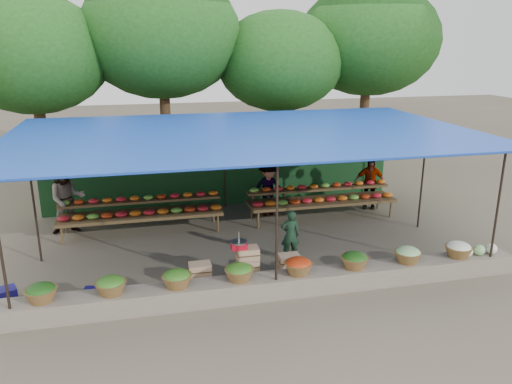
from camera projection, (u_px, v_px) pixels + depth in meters
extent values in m
plane|color=brown|center=(245.00, 243.00, 12.53)|extent=(60.00, 60.00, 0.00)
cube|color=#675F53|center=(274.00, 285.00, 9.91)|extent=(10.60, 0.55, 0.40)
cylinder|color=black|center=(1.00, 256.00, 8.37)|extent=(0.05, 0.05, 2.80)
cylinder|color=black|center=(277.00, 232.00, 9.42)|extent=(0.05, 0.05, 2.80)
cylinder|color=black|center=(497.00, 213.00, 10.47)|extent=(0.05, 0.05, 2.80)
cylinder|color=black|center=(34.00, 203.00, 11.08)|extent=(0.05, 0.05, 2.80)
cylinder|color=black|center=(422.00, 177.00, 13.17)|extent=(0.05, 0.05, 2.80)
cylinder|color=black|center=(54.00, 171.00, 13.78)|extent=(0.05, 0.05, 2.80)
cylinder|color=black|center=(225.00, 162.00, 14.82)|extent=(0.05, 0.05, 2.80)
cylinder|color=black|center=(373.00, 154.00, 15.87)|extent=(0.05, 0.05, 2.80)
cube|color=#173EAE|center=(245.00, 132.00, 11.71)|extent=(10.80, 6.60, 0.04)
cube|color=#173EAE|center=(265.00, 158.00, 9.90)|extent=(10.80, 2.19, 0.26)
cube|color=#173EAE|center=(229.00, 126.00, 13.63)|extent=(10.80, 2.19, 0.26)
cylinder|color=#999A9E|center=(234.00, 152.00, 13.25)|extent=(9.60, 0.01, 0.01)
ellipsoid|color=gold|center=(56.00, 172.00, 12.35)|extent=(0.23, 0.17, 0.30)
ellipsoid|color=gold|center=(76.00, 171.00, 12.45)|extent=(0.23, 0.17, 0.30)
ellipsoid|color=gold|center=(95.00, 170.00, 12.55)|extent=(0.23, 0.17, 0.30)
ellipsoid|color=gold|center=(115.00, 169.00, 12.66)|extent=(0.23, 0.17, 0.30)
ellipsoid|color=gold|center=(134.00, 168.00, 12.76)|extent=(0.23, 0.17, 0.30)
ellipsoid|color=gold|center=(153.00, 167.00, 12.86)|extent=(0.23, 0.17, 0.30)
ellipsoid|color=gold|center=(171.00, 166.00, 12.97)|extent=(0.23, 0.17, 0.30)
ellipsoid|color=gold|center=(190.00, 165.00, 13.07)|extent=(0.23, 0.17, 0.30)
ellipsoid|color=gold|center=(208.00, 164.00, 13.17)|extent=(0.23, 0.17, 0.30)
ellipsoid|color=gold|center=(225.00, 163.00, 13.28)|extent=(0.23, 0.17, 0.30)
ellipsoid|color=gold|center=(243.00, 162.00, 13.38)|extent=(0.23, 0.17, 0.30)
ellipsoid|color=gold|center=(260.00, 161.00, 13.48)|extent=(0.23, 0.17, 0.30)
ellipsoid|color=gold|center=(277.00, 160.00, 13.59)|extent=(0.23, 0.17, 0.30)
ellipsoid|color=gold|center=(293.00, 159.00, 13.69)|extent=(0.23, 0.17, 0.30)
ellipsoid|color=gold|center=(310.00, 158.00, 13.79)|extent=(0.23, 0.17, 0.30)
ellipsoid|color=gold|center=(326.00, 158.00, 13.90)|extent=(0.23, 0.17, 0.30)
ellipsoid|color=gold|center=(342.00, 157.00, 14.00)|extent=(0.23, 0.17, 0.30)
ellipsoid|color=gold|center=(357.00, 156.00, 14.10)|extent=(0.23, 0.17, 0.30)
ellipsoid|color=gold|center=(373.00, 155.00, 14.21)|extent=(0.23, 0.17, 0.30)
ellipsoid|color=gold|center=(388.00, 154.00, 14.31)|extent=(0.23, 0.17, 0.30)
ellipsoid|color=#1E5015|center=(41.00, 290.00, 8.85)|extent=(0.52, 0.52, 0.23)
ellipsoid|color=#35711E|center=(111.00, 283.00, 9.11)|extent=(0.52, 0.52, 0.23)
ellipsoid|color=#35711E|center=(177.00, 276.00, 9.37)|extent=(0.52, 0.52, 0.23)
ellipsoid|color=#35711E|center=(239.00, 270.00, 9.63)|extent=(0.52, 0.52, 0.23)
ellipsoid|color=#AE2E0E|center=(298.00, 264.00, 9.90)|extent=(0.52, 0.52, 0.23)
ellipsoid|color=#1E5015|center=(355.00, 258.00, 10.16)|extent=(0.52, 0.52, 0.23)
ellipsoid|color=#8DCA7E|center=(408.00, 252.00, 10.42)|extent=(0.52, 0.52, 0.23)
ellipsoid|color=white|center=(459.00, 247.00, 10.68)|extent=(0.52, 0.52, 0.23)
cube|color=#18431E|center=(223.00, 165.00, 15.10)|extent=(10.60, 0.06, 2.50)
cylinder|color=#321B12|center=(42.00, 133.00, 16.16)|extent=(0.36, 0.36, 3.97)
ellipsoid|color=#143D10|center=(32.00, 54.00, 15.44)|extent=(4.77, 4.77, 3.69)
cylinder|color=#321B12|center=(166.00, 119.00, 17.33)|extent=(0.36, 0.36, 4.48)
ellipsoid|color=#143D10|center=(161.00, 35.00, 16.51)|extent=(5.39, 5.39, 4.17)
cylinder|color=#321B12|center=(279.00, 127.00, 18.03)|extent=(0.36, 0.36, 3.71)
ellipsoid|color=#143D10|center=(280.00, 61.00, 17.36)|extent=(4.47, 4.47, 3.45)
cylinder|color=#321B12|center=(364.00, 114.00, 19.07)|extent=(0.36, 0.36, 4.35)
ellipsoid|color=#143D10|center=(369.00, 40.00, 18.28)|extent=(5.24, 5.24, 4.05)
cube|color=#43321B|center=(142.00, 215.00, 13.05)|extent=(4.20, 0.95, 0.08)
cube|color=#43321B|center=(141.00, 201.00, 13.25)|extent=(4.20, 0.35, 0.06)
cylinder|color=#43321B|center=(62.00, 235.00, 12.32)|extent=(0.06, 0.06, 0.50)
cylinder|color=#43321B|center=(218.00, 223.00, 13.17)|extent=(0.06, 0.06, 0.50)
cylinder|color=#43321B|center=(66.00, 224.00, 13.07)|extent=(0.06, 0.06, 0.50)
cylinder|color=#43321B|center=(213.00, 213.00, 13.92)|extent=(0.06, 0.06, 0.50)
ellipsoid|color=red|center=(64.00, 219.00, 12.47)|extent=(0.31, 0.26, 0.13)
ellipsoid|color=#61A633|center=(65.00, 203.00, 12.81)|extent=(0.26, 0.22, 0.12)
ellipsoid|color=#D15C12|center=(78.00, 217.00, 12.54)|extent=(0.31, 0.26, 0.13)
ellipsoid|color=#AE2E0E|center=(79.00, 202.00, 12.88)|extent=(0.26, 0.22, 0.12)
ellipsoid|color=#61A633|center=(93.00, 216.00, 12.62)|extent=(0.31, 0.26, 0.13)
ellipsoid|color=red|center=(93.00, 201.00, 12.96)|extent=(0.26, 0.22, 0.12)
ellipsoid|color=#AE2E0E|center=(107.00, 215.00, 12.70)|extent=(0.31, 0.26, 0.13)
ellipsoid|color=#D15C12|center=(107.00, 200.00, 13.04)|extent=(0.26, 0.22, 0.12)
ellipsoid|color=red|center=(121.00, 214.00, 12.77)|extent=(0.31, 0.26, 0.13)
ellipsoid|color=red|center=(121.00, 199.00, 13.11)|extent=(0.26, 0.22, 0.12)
ellipsoid|color=#D15C12|center=(135.00, 213.00, 12.85)|extent=(0.31, 0.26, 0.13)
ellipsoid|color=#D15C12|center=(135.00, 198.00, 13.19)|extent=(0.26, 0.22, 0.12)
ellipsoid|color=red|center=(149.00, 212.00, 12.92)|extent=(0.31, 0.26, 0.13)
ellipsoid|color=#61A633|center=(148.00, 197.00, 13.27)|extent=(0.26, 0.22, 0.12)
ellipsoid|color=#D15C12|center=(163.00, 211.00, 13.00)|extent=(0.31, 0.26, 0.13)
ellipsoid|color=#AE2E0E|center=(161.00, 196.00, 13.34)|extent=(0.26, 0.22, 0.12)
ellipsoid|color=#61A633|center=(176.00, 210.00, 13.08)|extent=(0.31, 0.26, 0.13)
ellipsoid|color=red|center=(175.00, 195.00, 13.42)|extent=(0.26, 0.22, 0.12)
ellipsoid|color=#AE2E0E|center=(190.00, 209.00, 13.15)|extent=(0.31, 0.26, 0.13)
ellipsoid|color=#D15C12|center=(188.00, 195.00, 13.49)|extent=(0.26, 0.22, 0.12)
ellipsoid|color=red|center=(203.00, 208.00, 13.23)|extent=(0.31, 0.26, 0.13)
ellipsoid|color=red|center=(201.00, 194.00, 13.57)|extent=(0.26, 0.22, 0.12)
ellipsoid|color=#D15C12|center=(216.00, 207.00, 13.31)|extent=(0.31, 0.26, 0.13)
ellipsoid|color=#D15C12|center=(213.00, 193.00, 13.65)|extent=(0.26, 0.22, 0.12)
cube|color=#43321B|center=(322.00, 201.00, 14.14)|extent=(4.20, 0.95, 0.08)
cube|color=#43321B|center=(318.00, 189.00, 14.34)|extent=(4.20, 0.35, 0.06)
cylinder|color=#43321B|center=(258.00, 220.00, 13.41)|extent=(0.06, 0.06, 0.50)
cylinder|color=#43321B|center=(391.00, 209.00, 14.26)|extent=(0.06, 0.06, 0.50)
cylinder|color=#43321B|center=(252.00, 210.00, 14.16)|extent=(0.06, 0.06, 0.50)
cylinder|color=#43321B|center=(378.00, 201.00, 15.01)|extent=(0.06, 0.06, 0.50)
ellipsoid|color=red|center=(258.00, 204.00, 13.56)|extent=(0.31, 0.26, 0.13)
ellipsoid|color=#61A633|center=(254.00, 190.00, 13.90)|extent=(0.26, 0.22, 0.12)
ellipsoid|color=#D15C12|center=(270.00, 203.00, 13.63)|extent=(0.31, 0.26, 0.13)
ellipsoid|color=#AE2E0E|center=(266.00, 189.00, 13.97)|extent=(0.26, 0.22, 0.12)
ellipsoid|color=#61A633|center=(283.00, 202.00, 13.71)|extent=(0.31, 0.26, 0.13)
ellipsoid|color=red|center=(278.00, 189.00, 14.05)|extent=(0.26, 0.22, 0.12)
ellipsoid|color=#AE2E0E|center=(295.00, 202.00, 13.79)|extent=(0.31, 0.26, 0.13)
ellipsoid|color=#D15C12|center=(290.00, 188.00, 14.13)|extent=(0.26, 0.22, 0.12)
ellipsoid|color=red|center=(307.00, 201.00, 13.86)|extent=(0.31, 0.26, 0.13)
ellipsoid|color=red|center=(302.00, 187.00, 14.20)|extent=(0.26, 0.22, 0.12)
ellipsoid|color=#D15C12|center=(319.00, 200.00, 13.94)|extent=(0.31, 0.26, 0.13)
ellipsoid|color=#D15C12|center=(314.00, 186.00, 14.28)|extent=(0.26, 0.22, 0.12)
ellipsoid|color=red|center=(330.00, 199.00, 14.01)|extent=(0.31, 0.26, 0.13)
ellipsoid|color=#61A633|center=(325.00, 185.00, 14.36)|extent=(0.26, 0.22, 0.12)
ellipsoid|color=#D15C12|center=(342.00, 198.00, 14.09)|extent=(0.31, 0.26, 0.13)
ellipsoid|color=#AE2E0E|center=(337.00, 185.00, 14.43)|extent=(0.26, 0.22, 0.12)
ellipsoid|color=#61A633|center=(354.00, 197.00, 14.17)|extent=(0.31, 0.26, 0.13)
ellipsoid|color=red|center=(348.00, 184.00, 14.51)|extent=(0.26, 0.22, 0.12)
ellipsoid|color=#AE2E0E|center=(365.00, 196.00, 14.24)|extent=(0.31, 0.26, 0.13)
ellipsoid|color=#D15C12|center=(359.00, 183.00, 14.58)|extent=(0.26, 0.22, 0.12)
ellipsoid|color=red|center=(376.00, 196.00, 14.32)|extent=(0.31, 0.26, 0.13)
ellipsoid|color=red|center=(370.00, 182.00, 14.66)|extent=(0.26, 0.22, 0.12)
ellipsoid|color=#D15C12|center=(387.00, 195.00, 14.40)|extent=(0.31, 0.26, 0.13)
ellipsoid|color=#D15C12|center=(381.00, 182.00, 14.74)|extent=(0.26, 0.22, 0.12)
cube|color=tan|center=(200.00, 281.00, 10.26)|extent=(0.46, 0.35, 0.25)
cube|color=tan|center=(200.00, 269.00, 10.18)|extent=(0.46, 0.35, 0.25)
cube|color=tan|center=(248.00, 276.00, 10.48)|extent=(0.46, 0.35, 0.25)
cube|color=tan|center=(248.00, 265.00, 10.40)|extent=(0.46, 0.35, 0.25)
cube|color=tan|center=(248.00, 253.00, 10.33)|extent=(0.46, 0.35, 0.25)
cube|color=tan|center=(289.00, 272.00, 10.67)|extent=(0.46, 0.35, 0.25)
cube|color=tan|center=(289.00, 260.00, 10.60)|extent=(0.46, 0.35, 0.25)
cube|color=red|center=(239.00, 245.00, 10.23)|extent=(0.32, 0.28, 0.13)
cylinder|color=#999A9E|center=(239.00, 242.00, 10.21)|extent=(0.34, 0.34, 0.03)
cylinder|color=#999A9E|center=(239.00, 237.00, 10.18)|extent=(0.03, 0.03, 0.24)
imported|color=#16321F|center=(290.00, 235.00, 11.40)|extent=(0.46, 0.33, 1.20)
imported|color=slate|center=(67.00, 199.00, 12.95)|extent=(1.02, 0.86, 1.85)
imported|color=slate|center=(269.00, 189.00, 14.30)|extent=(1.02, 0.60, 1.57)
imported|color=slate|center=(370.00, 183.00, 14.91)|extent=(1.00, 0.69, 1.58)
cube|color=navy|center=(99.00, 298.00, 9.48)|extent=(0.62, 0.48, 0.34)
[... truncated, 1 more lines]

